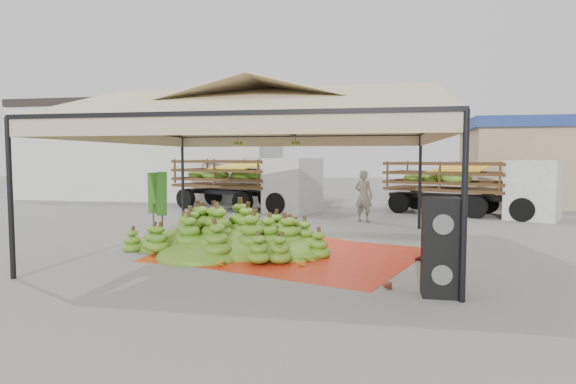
% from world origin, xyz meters
% --- Properties ---
extents(ground, '(90.00, 90.00, 0.00)m').
position_xyz_m(ground, '(0.00, 0.00, 0.00)').
color(ground, slate).
rests_on(ground, ground).
extents(canopy_tent, '(8.10, 8.10, 4.00)m').
position_xyz_m(canopy_tent, '(0.00, 0.00, 3.30)').
color(canopy_tent, black).
rests_on(canopy_tent, ground).
extents(building_white, '(14.30, 6.30, 5.40)m').
position_xyz_m(building_white, '(-10.00, 14.00, 2.71)').
color(building_white, silver).
rests_on(building_white, ground).
extents(building_tan, '(6.30, 5.30, 4.10)m').
position_xyz_m(building_tan, '(10.00, 13.00, 2.07)').
color(building_tan, tan).
rests_on(building_tan, ground).
extents(tarp_left, '(4.22, 4.02, 0.01)m').
position_xyz_m(tarp_left, '(-0.42, -0.35, 0.01)').
color(tarp_left, red).
rests_on(tarp_left, ground).
extents(tarp_right, '(5.49, 5.62, 0.01)m').
position_xyz_m(tarp_right, '(1.32, -0.92, 0.01)').
color(tarp_right, red).
rests_on(tarp_right, ground).
extents(banana_heap, '(5.24, 4.36, 1.09)m').
position_xyz_m(banana_heap, '(-0.85, -0.68, 0.55)').
color(banana_heap, '#337017').
rests_on(banana_heap, ground).
extents(hand_yellow_a, '(0.50, 0.46, 0.18)m').
position_xyz_m(hand_yellow_a, '(1.08, -1.94, 0.09)').
color(hand_yellow_a, '#AF8D23').
rests_on(hand_yellow_a, ground).
extents(hand_yellow_b, '(0.49, 0.43, 0.19)m').
position_xyz_m(hand_yellow_b, '(-0.60, -2.36, 0.10)').
color(hand_yellow_b, '#B68E24').
rests_on(hand_yellow_b, ground).
extents(hand_red_a, '(0.40, 0.33, 0.18)m').
position_xyz_m(hand_red_a, '(2.79, -3.47, 0.09)').
color(hand_red_a, maroon).
rests_on(hand_red_a, ground).
extents(hand_red_b, '(0.51, 0.48, 0.18)m').
position_xyz_m(hand_red_b, '(3.56, -1.09, 0.09)').
color(hand_red_b, '#551713').
rests_on(hand_red_b, ground).
extents(hand_green, '(0.59, 0.55, 0.21)m').
position_xyz_m(hand_green, '(1.19, -1.48, 0.10)').
color(hand_green, '#51841B').
rests_on(hand_green, ground).
extents(hanging_bunches, '(1.74, 0.24, 0.20)m').
position_xyz_m(hanging_bunches, '(-0.11, 0.20, 2.62)').
color(hanging_bunches, '#517C19').
rests_on(hanging_bunches, ground).
extents(speaker_stack, '(0.59, 0.51, 1.61)m').
position_xyz_m(speaker_stack, '(3.70, -3.70, 0.81)').
color(speaker_stack, black).
rests_on(speaker_stack, ground).
extents(banana_leaves, '(0.96, 1.36, 3.70)m').
position_xyz_m(banana_leaves, '(-3.70, 1.68, 0.00)').
color(banana_leaves, '#29701D').
rests_on(banana_leaves, ground).
extents(vendor, '(0.79, 0.68, 1.84)m').
position_xyz_m(vendor, '(2.20, 5.37, 0.92)').
color(vendor, gray).
rests_on(vendor, ground).
extents(truck_left, '(6.94, 4.29, 2.25)m').
position_xyz_m(truck_left, '(-2.80, 8.59, 1.39)').
color(truck_left, '#523C1B').
rests_on(truck_left, ground).
extents(truck_right, '(6.67, 4.64, 2.18)m').
position_xyz_m(truck_right, '(6.47, 8.15, 1.34)').
color(truck_right, '#533C1B').
rests_on(truck_right, ground).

